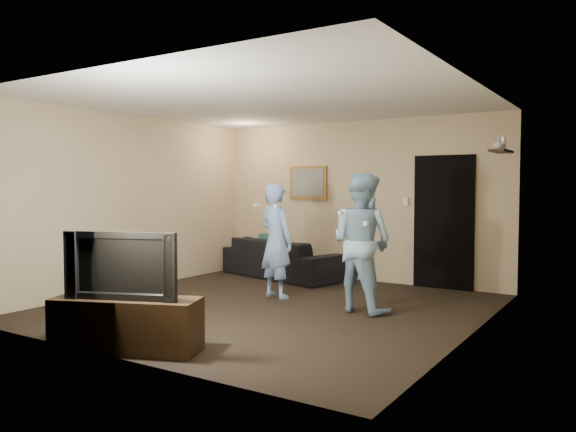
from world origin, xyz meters
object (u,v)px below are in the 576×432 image
Objects in this scene: wii_player_right at (362,242)px; sofa at (283,258)px; tv_console at (126,324)px; television at (126,265)px; wii_player_left at (276,241)px.

sofa is at bearing 143.47° from wii_player_right.
television is (0.00, 0.00, 0.56)m from tv_console.
tv_console is 0.81× the size of wii_player_right.
wii_player_left is at bearing 72.73° from tv_console.
wii_player_right is at bearing 45.59° from television.
sofa reaches higher than tv_console.
wii_player_right is at bearing 158.04° from sofa.
television is at bearing -112.78° from wii_player_right.
wii_player_right is (1.35, -0.14, 0.06)m from wii_player_left.
tv_console is 3.00m from wii_player_right.
wii_player_right is at bearing -5.95° from wii_player_left.
wii_player_right reaches higher than wii_player_left.
television reaches higher than tv_console.
television is (1.08, -4.35, 0.48)m from sofa.
wii_player_left is 1.36m from wii_player_right.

